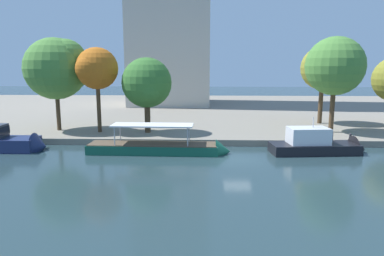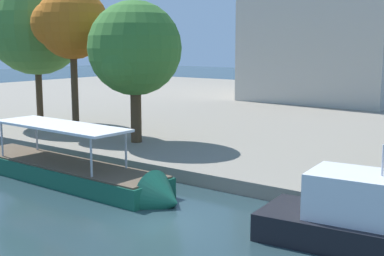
{
  "view_description": "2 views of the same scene",
  "coord_description": "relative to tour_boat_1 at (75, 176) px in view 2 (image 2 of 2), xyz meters",
  "views": [
    {
      "loc": [
        -2.98,
        -31.51,
        8.49
      ],
      "look_at": [
        -4.28,
        2.74,
        2.4
      ],
      "focal_mm": 33.36,
      "sensor_mm": 36.0,
      "label": 1
    },
    {
      "loc": [
        12.41,
        -14.21,
        6.79
      ],
      "look_at": [
        -2.57,
        5.64,
        2.75
      ],
      "focal_mm": 49.07,
      "sensor_mm": 36.0,
      "label": 2
    }
  ],
  "objects": [
    {
      "name": "tree_1",
      "position": [
        -2.69,
        7.1,
        6.05
      ],
      "size": [
        5.74,
        5.74,
        8.67
      ],
      "color": "#4C3823",
      "rests_on": "dock_promenade"
    },
    {
      "name": "tree_2",
      "position": [
        -8.43,
        7.12,
        7.7
      ],
      "size": [
        4.8,
        4.96,
        9.81
      ],
      "color": "#4C3823",
      "rests_on": "dock_promenade"
    },
    {
      "name": "tree_5",
      "position": [
        -13.2,
        8.38,
        7.79
      ],
      "size": [
        7.31,
        7.26,
        10.99
      ],
      "color": "#4C3823",
      "rests_on": "dock_promenade"
    },
    {
      "name": "ground_plane",
      "position": [
        7.07,
        -2.14,
        -0.4
      ],
      "size": [
        220.0,
        220.0,
        0.0
      ],
      "primitive_type": "plane",
      "color": "#23383D"
    },
    {
      "name": "tour_boat_1",
      "position": [
        0.0,
        0.0,
        0.0
      ],
      "size": [
        13.85,
        2.9,
        3.76
      ],
      "rotation": [
        0.0,
        0.0,
        -0.02
      ],
      "color": "#14513D",
      "rests_on": "ground_plane"
    }
  ]
}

